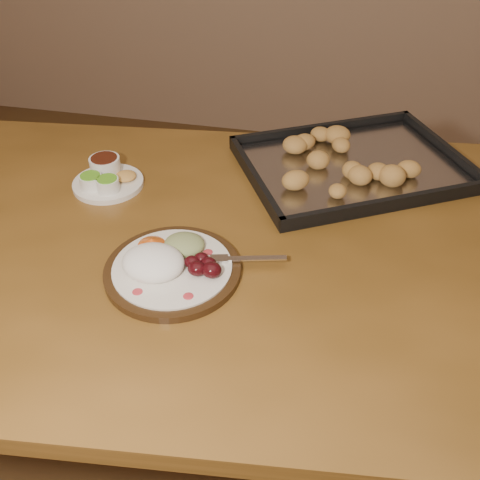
# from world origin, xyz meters

# --- Properties ---
(dining_table) EXTENTS (1.59, 1.05, 0.75)m
(dining_table) POSITION_xyz_m (-0.06, 0.10, 0.65)
(dining_table) COLOR brown
(dining_table) RESTS_ON ground
(dinner_plate) EXTENTS (0.32, 0.25, 0.06)m
(dinner_plate) POSITION_xyz_m (-0.09, -0.01, 0.77)
(dinner_plate) COLOR black
(dinner_plate) RESTS_ON dining_table
(condiment_saucer) EXTENTS (0.16, 0.16, 0.05)m
(condiment_saucer) POSITION_xyz_m (-0.31, 0.24, 0.77)
(condiment_saucer) COLOR white
(condiment_saucer) RESTS_ON dining_table
(baking_tray) EXTENTS (0.60, 0.55, 0.05)m
(baking_tray) POSITION_xyz_m (0.22, 0.42, 0.77)
(baking_tray) COLOR black
(baking_tray) RESTS_ON dining_table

